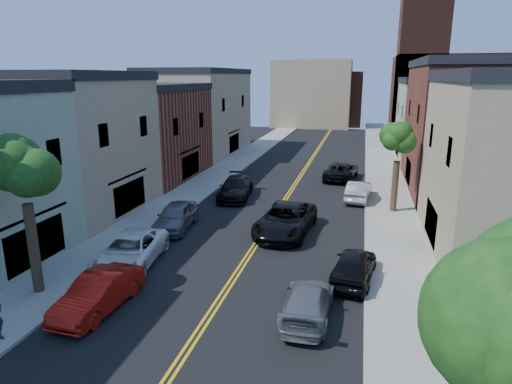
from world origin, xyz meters
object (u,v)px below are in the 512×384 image
Objects in this scene: red_sedan at (99,293)px; white_pickup at (130,251)px; black_car_left at (236,188)px; grey_car_right at (307,302)px; grey_car_left at (176,216)px; dark_car_right_far at (341,171)px; pedestrian_right at (456,317)px; silver_car_right at (359,191)px; black_suv_lane at (286,220)px; black_car_right at (354,266)px.

white_pickup reaches higher than red_sedan.
black_car_left is 1.22× the size of grey_car_right.
dark_car_right_far is (9.30, 16.21, -0.02)m from grey_car_left.
dark_car_right_far is 3.08× the size of pedestrian_right.
black_car_left reaches higher than grey_car_right.
grey_car_left is 1.05× the size of silver_car_right.
black_suv_lane is (-4.19, -8.55, 0.12)m from silver_car_right.
dark_car_right_far is 15.62m from black_suv_lane.
white_pickup is 9.73m from grey_car_right.
silver_car_right is 2.44× the size of pedestrian_right.
red_sedan is 1.04× the size of black_car_right.
pedestrian_right is (5.30, -0.63, 0.43)m from grey_car_right.
grey_car_left is at bearing -42.05° from grey_car_right.
pedestrian_right reaches higher than black_car_right.
black_car_right is 14.12m from silver_car_right.
white_pickup is at bearing -95.73° from grey_car_left.
white_pickup reaches higher than black_car_right.
dark_car_right_far is (-1.70, 21.00, 0.05)m from black_car_right.
black_car_left reaches higher than silver_car_right.
grey_car_left reaches higher than silver_car_right.
black_car_left reaches higher than dark_car_right_far.
grey_car_right is 0.73× the size of black_suv_lane.
black_car_left is (0.65, 17.73, 0.05)m from red_sedan.
red_sedan is 4.41m from white_pickup.
black_car_left is 1.26× the size of black_car_right.
grey_car_left is 7.96m from black_car_left.
dark_car_right_far reaches higher than grey_car_right.
grey_car_right is 9.61m from black_suv_lane.
white_pickup is 0.97× the size of dark_car_right_far.
black_suv_lane is at bearing 69.93° from silver_car_right.
red_sedan is at bearing -98.64° from black_car_left.
dark_car_right_far reaches higher than red_sedan.
grey_car_left is 0.83× the size of dark_car_right_far.
dark_car_right_far is (0.00, 24.70, 0.14)m from grey_car_right.
grey_car_right is (7.67, -16.29, -0.15)m from black_car_left.
pedestrian_right is at bearing 107.05° from silver_car_right.
black_car_right is 21.07m from dark_car_right_far.
red_sedan is at bearing -84.68° from white_pickup.
black_car_right is 2.36× the size of pedestrian_right.
pedestrian_right is at bearing -47.16° from black_suv_lane.
black_car_right is at bearing -59.86° from black_car_left.
silver_car_right is (9.37, 1.54, -0.05)m from black_car_left.
grey_car_left is 1.09× the size of black_car_right.
red_sedan is 0.95× the size of grey_car_left.
silver_car_right is (11.00, 9.33, -0.06)m from grey_car_left.
white_pickup is at bearing 105.84° from red_sedan.
white_pickup is 5.64m from grey_car_left.
black_car_left is 18.01m from grey_car_right.
white_pickup is 0.89× the size of black_suv_lane.
dark_car_right_far is at bearing -78.13° from black_car_right.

